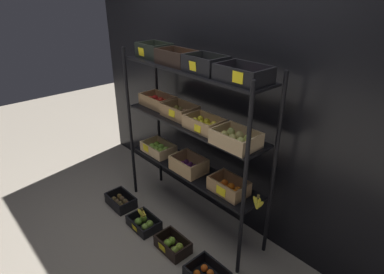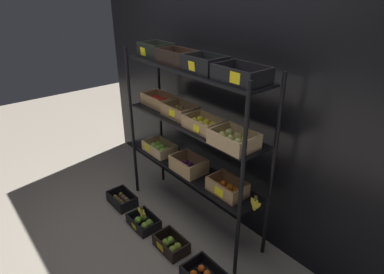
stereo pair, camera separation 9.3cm
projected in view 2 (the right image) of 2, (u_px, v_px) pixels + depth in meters
name	position (u px, v px, depth m)	size (l,w,h in m)	color
ground_plane	(192.00, 217.00, 3.29)	(10.00, 10.00, 0.00)	gray
storefront_wall	(224.00, 80.00, 2.91)	(3.94, 0.12, 2.77)	black
display_rack	(191.00, 119.00, 2.80)	(1.66, 0.40, 1.68)	black
crate_ground_kiwi	(122.00, 200.00, 3.47)	(0.33, 0.22, 0.12)	black
crate_ground_apple_green	(144.00, 222.00, 3.15)	(0.32, 0.23, 0.10)	black
crate_ground_center_apple_green	(171.00, 245.00, 2.87)	(0.31, 0.21, 0.12)	black
banana_bunch_loose	(142.00, 213.00, 3.11)	(0.15, 0.04, 0.12)	brown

